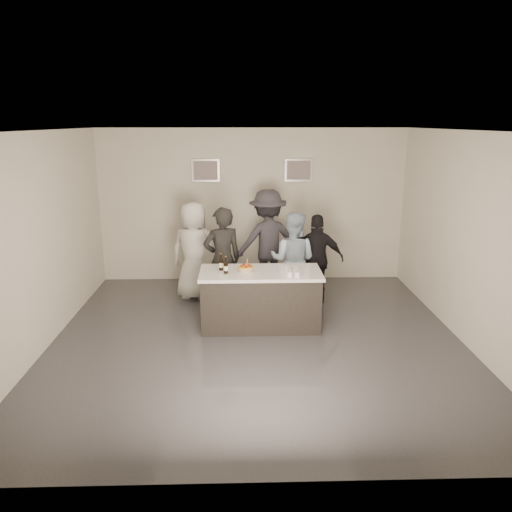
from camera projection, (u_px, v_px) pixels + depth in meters
name	position (u px, v px, depth m)	size (l,w,h in m)	color
floor	(257.00, 340.00, 7.35)	(6.00, 6.00, 0.00)	#3D3D42
ceiling	(257.00, 131.00, 6.56)	(6.00, 6.00, 0.00)	white
wall_back	(252.00, 206.00, 9.85)	(6.00, 0.04, 3.00)	beige
wall_front	(269.00, 327.00, 4.06)	(6.00, 0.04, 3.00)	beige
wall_left	(40.00, 243.00, 6.87)	(0.04, 6.00, 3.00)	beige
wall_right	(469.00, 240.00, 7.04)	(0.04, 6.00, 3.00)	beige
picture_left	(206.00, 170.00, 9.61)	(0.54, 0.04, 0.44)	#B2B2B7
picture_right	(299.00, 170.00, 9.66)	(0.54, 0.04, 0.44)	#B2B2B7
bar_counter	(260.00, 299.00, 7.75)	(1.86, 0.86, 0.90)	white
cake	(246.00, 269.00, 7.61)	(0.24, 0.24, 0.07)	gold
beer_bottle_a	(221.00, 262.00, 7.64)	(0.07, 0.07, 0.26)	black
beer_bottle_b	(226.00, 265.00, 7.48)	(0.07, 0.07, 0.26)	black
tumbler_cluster	(292.00, 271.00, 7.50)	(0.19, 0.40, 0.08)	orange
candles	(246.00, 277.00, 7.33)	(0.24, 0.08, 0.01)	pink
person_main_black	(222.00, 260.00, 8.30)	(0.65, 0.43, 1.78)	black
person_main_blue	(293.00, 260.00, 8.48)	(0.81, 0.63, 1.66)	#9FB8D0
person_guest_left	(194.00, 251.00, 8.89)	(0.86, 0.56, 1.76)	silver
person_guest_right	(317.00, 259.00, 8.70)	(0.93, 0.39, 1.58)	black
person_guest_back	(268.00, 241.00, 9.24)	(1.25, 0.72, 1.93)	#313039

